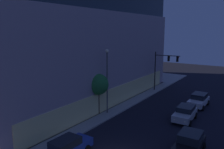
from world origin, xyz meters
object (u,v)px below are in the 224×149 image
Objects in this scene: car_white at (199,100)px; modern_building at (38,45)px; traffic_light_far_corner at (164,64)px; car_silver at (185,113)px; street_lamp_sidewalk at (107,74)px; sidewalk_tree at (98,85)px; car_blue at (68,147)px; car_black at (189,143)px.

modern_building is at bearing 104.17° from car_white.
car_silver is (-10.96, -7.05, -3.89)m from traffic_light_far_corner.
modern_building is at bearing 79.41° from street_lamp_sidewalk.
car_blue is (-9.30, -3.79, -3.01)m from sidewalk_tree.
car_white is (10.31, -9.65, -2.95)m from sidewalk_tree.
traffic_light_far_corner reaches higher than car_silver.
car_blue is (-13.21, -19.50, -7.11)m from modern_building.
car_black is (-6.89, -27.78, -7.08)m from modern_building.
modern_building reaches higher than street_lamp_sidewalk.
traffic_light_far_corner is 1.45× the size of car_silver.
car_blue is at bearing 163.36° from car_white.
car_blue is 14.66m from car_silver.
car_black is (-3.81, -11.29, -4.29)m from street_lamp_sidewalk.
car_white is (19.61, -5.86, 0.06)m from car_blue.
traffic_light_far_corner is 24.76m from car_blue.
sidewalk_tree is 14.43m from car_white.
car_white is (9.49, -8.88, -4.27)m from street_lamp_sidewalk.
car_silver is at bearing 179.43° from car_white.
car_silver is (7.14, 2.48, -0.01)m from car_black.
car_silver is at bearing -89.42° from modern_building.
car_blue is (-24.42, -1.26, -3.91)m from traffic_light_far_corner.
traffic_light_far_corner is (11.21, -18.25, -3.20)m from modern_building.
car_black is at bearing -108.63° from street_lamp_sidewalk.
car_black is (-18.10, -9.53, -3.88)m from traffic_light_far_corner.
street_lamp_sidewalk is at bearing 71.37° from car_black.
car_blue is at bearing -163.39° from street_lamp_sidewalk.
car_blue is 10.41m from car_black.
street_lamp_sidewalk reaches higher than car_blue.
car_black is at bearing -52.63° from car_blue.
sidewalk_tree is at bearing 136.95° from street_lamp_sidewalk.
traffic_light_far_corner is 20.82m from car_black.
modern_building is at bearing 55.90° from car_blue.
traffic_light_far_corner is 1.49× the size of car_blue.
sidewalk_tree is at bearing 136.90° from car_white.
car_white is (6.40, -25.36, -7.06)m from modern_building.
sidewalk_tree is at bearing 76.13° from car_black.
car_silver is 6.15m from car_white.
modern_building is 29.48m from car_black.
traffic_light_far_corner is at bearing 55.95° from car_white.
modern_building is 6.98× the size of sidewalk_tree.
street_lamp_sidewalk is at bearing 172.97° from traffic_light_far_corner.
car_silver is (13.46, -5.80, 0.02)m from car_blue.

